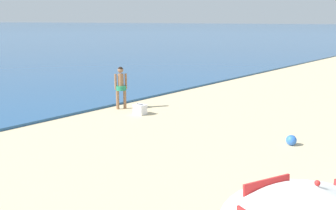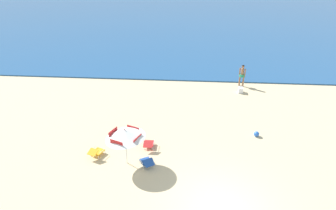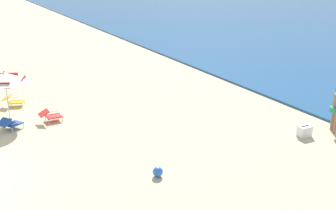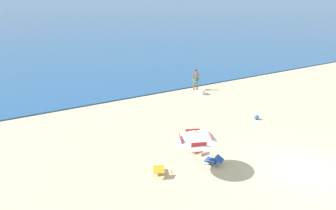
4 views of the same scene
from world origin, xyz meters
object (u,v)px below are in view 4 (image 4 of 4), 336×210
at_px(beach_umbrella_striped_main, 196,136).
at_px(cooler_box, 202,92).
at_px(person_standing_near_shore, 196,78).
at_px(lounge_chair_under_umbrella, 159,169).
at_px(beach_ball, 257,117).
at_px(lounge_chair_beside_umbrella, 194,147).
at_px(lounge_chair_facing_sea, 214,160).

relative_size(beach_umbrella_striped_main, cooler_box, 4.73).
bearing_deg(cooler_box, person_standing_near_shore, 80.73).
xyz_separation_m(lounge_chair_under_umbrella, cooler_box, (8.82, 8.82, -0.07)).
distance_m(person_standing_near_shore, cooler_box, 1.56).
height_order(person_standing_near_shore, beach_ball, person_standing_near_shore).
relative_size(beach_umbrella_striped_main, lounge_chair_beside_umbrella, 2.73).
height_order(lounge_chair_beside_umbrella, beach_ball, lounge_chair_beside_umbrella).
relative_size(lounge_chair_facing_sea, cooler_box, 2.01).
bearing_deg(beach_ball, lounge_chair_facing_sea, -151.96).
height_order(beach_umbrella_striped_main, beach_ball, beach_umbrella_striped_main).
bearing_deg(lounge_chair_facing_sea, beach_ball, 28.04).
height_order(beach_umbrella_striped_main, person_standing_near_shore, beach_umbrella_striped_main).
relative_size(beach_umbrella_striped_main, beach_ball, 7.65).
relative_size(lounge_chair_under_umbrella, beach_ball, 3.18).
bearing_deg(beach_ball, person_standing_near_shore, 88.80).
xyz_separation_m(lounge_chair_under_umbrella, lounge_chair_beside_umbrella, (2.68, 0.96, -0.00)).
relative_size(lounge_chair_beside_umbrella, lounge_chair_facing_sea, 0.86).
relative_size(lounge_chair_facing_sea, beach_ball, 3.24).
relative_size(beach_umbrella_striped_main, lounge_chair_facing_sea, 2.36).
bearing_deg(person_standing_near_shore, lounge_chair_facing_sea, -120.03).
distance_m(lounge_chair_beside_umbrella, beach_ball, 6.40).
relative_size(person_standing_near_shore, beach_ball, 5.65).
relative_size(lounge_chair_beside_umbrella, person_standing_near_shore, 0.50).
distance_m(lounge_chair_under_umbrella, person_standing_near_shore, 13.58).
bearing_deg(beach_ball, lounge_chair_beside_umbrella, -165.19).
bearing_deg(lounge_chair_facing_sea, beach_umbrella_striped_main, 171.52).
height_order(lounge_chair_under_umbrella, cooler_box, lounge_chair_under_umbrella).
xyz_separation_m(lounge_chair_facing_sea, cooler_box, (6.00, 9.44, -0.07)).
xyz_separation_m(person_standing_near_shore, beach_ball, (-0.16, -7.52, -0.88)).
height_order(person_standing_near_shore, cooler_box, person_standing_near_shore).
distance_m(cooler_box, beach_ball, 6.22).
distance_m(lounge_chair_under_umbrella, beach_ball, 9.24).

